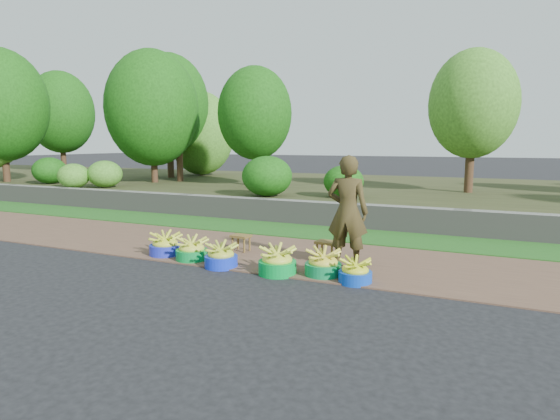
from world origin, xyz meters
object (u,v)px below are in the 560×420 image
at_px(basin_e, 323,264).
at_px(stool_left, 241,238).
at_px(stool_right, 327,245).
at_px(basin_c, 221,256).
at_px(vendor_woman, 348,212).
at_px(basin_d, 277,262).
at_px(basin_f, 355,272).
at_px(basin_a, 165,245).
at_px(basin_b, 192,250).

xyz_separation_m(basin_e, stool_left, (-1.78, 0.81, 0.07)).
bearing_deg(stool_right, basin_c, -141.78).
bearing_deg(vendor_woman, basin_e, 68.47).
distance_m(basin_d, stool_left, 1.52).
distance_m(basin_c, basin_e, 1.58).
bearing_deg(basin_f, basin_c, -178.47).
xyz_separation_m(basin_c, vendor_woman, (1.75, 0.72, 0.69)).
distance_m(basin_a, basin_b, 0.60).
distance_m(basin_f, vendor_woman, 1.02).
height_order(basin_a, basin_f, basin_a).
distance_m(basin_e, stool_right, 0.90).
relative_size(basin_b, basin_e, 0.98).
relative_size(basin_c, basin_d, 0.92).
distance_m(basin_b, stool_left, 0.95).
distance_m(basin_d, basin_f, 1.13).
bearing_deg(basin_b, basin_d, -5.13).
height_order(basin_e, vendor_woman, vendor_woman).
relative_size(basin_a, vendor_woman, 0.31).
height_order(basin_d, stool_right, basin_d).
xyz_separation_m(basin_a, vendor_woman, (2.98, 0.49, 0.68)).
relative_size(basin_a, basin_c, 1.05).
bearing_deg(basin_e, basin_b, -178.98).
bearing_deg(stool_left, basin_b, -116.43).
xyz_separation_m(basin_d, stool_right, (0.39, 1.04, 0.07)).
bearing_deg(basin_f, stool_right, 126.73).
distance_m(basin_a, basin_e, 2.80).
height_order(stool_left, stool_right, stool_right).
relative_size(basin_b, stool_right, 1.40).
relative_size(basin_d, stool_left, 1.61).
relative_size(basin_c, basin_f, 1.11).
bearing_deg(stool_right, stool_left, -178.25).
bearing_deg(stool_left, basin_e, -24.58).
bearing_deg(vendor_woman, basin_c, 19.66).
relative_size(basin_c, basin_e, 0.96).
bearing_deg(basin_a, vendor_woman, 9.25).
bearing_deg(basin_c, basin_f, 1.53).
bearing_deg(basin_a, basin_c, -10.98).
xyz_separation_m(basin_e, stool_right, (-0.24, 0.86, 0.08)).
distance_m(stool_right, vendor_woman, 0.80).
relative_size(basin_c, stool_left, 1.48).
relative_size(basin_a, stool_right, 1.44).
xyz_separation_m(basin_a, stool_left, (1.02, 0.76, 0.07)).
height_order(basin_b, vendor_woman, vendor_woman).
relative_size(basin_e, stool_right, 1.43).
bearing_deg(stool_right, basin_d, -110.64).
relative_size(basin_c, vendor_woman, 0.30).
bearing_deg(basin_e, basin_a, 178.90).
bearing_deg(stool_right, basin_a, -162.52).
distance_m(basin_d, vendor_woman, 1.28).
xyz_separation_m(stool_left, stool_right, (1.54, 0.05, 0.01)).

